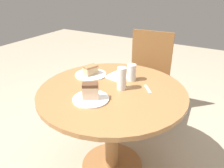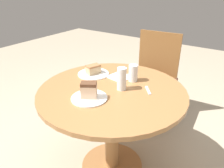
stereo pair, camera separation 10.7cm
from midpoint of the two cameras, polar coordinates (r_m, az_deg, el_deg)
name	(u,v)px [view 1 (the left image)]	position (r m, az deg, el deg)	size (l,w,h in m)	color
ground_plane	(112,166)	(1.95, -1.68, -20.61)	(8.00, 8.00, 0.00)	tan
table	(112,110)	(1.59, -1.93, -6.76)	(1.03, 1.03, 0.72)	#9E6B3D
chair	(147,74)	(2.36, 7.80, 2.54)	(0.50, 0.46, 0.92)	brown
plate_near	(91,74)	(1.74, -7.33, 2.46)	(0.25, 0.25, 0.01)	white
plate_far	(91,99)	(1.39, -7.74, -3.91)	(0.23, 0.23, 0.01)	white
cake_slice_near	(91,70)	(1.73, -7.40, 3.67)	(0.10, 0.12, 0.07)	tan
cake_slice_far	(90,91)	(1.37, -7.88, -1.85)	(0.12, 0.10, 0.10)	beige
glass_lemonade	(122,80)	(1.48, 0.48, 1.05)	(0.06, 0.06, 0.16)	silver
glass_water	(131,73)	(1.62, 3.23, 2.84)	(0.07, 0.07, 0.12)	silver
napkin_stack	(118,77)	(1.69, -0.30, 1.93)	(0.18, 0.18, 0.01)	white
spoon	(148,89)	(1.52, 7.33, -1.32)	(0.09, 0.11, 0.00)	silver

